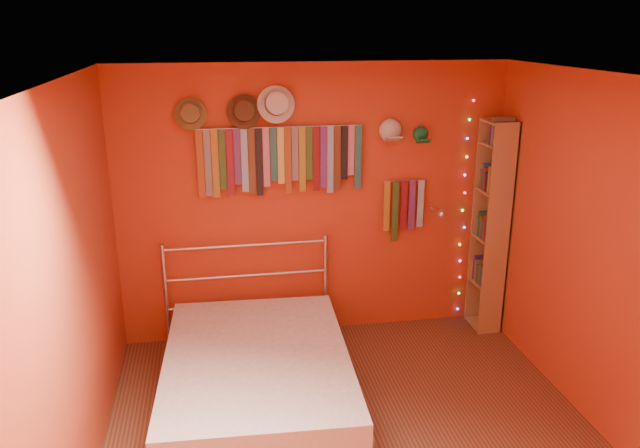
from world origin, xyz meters
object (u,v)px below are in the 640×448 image
tie_rack (280,157)px  bookshelf (495,226)px  bed (257,376)px  reading_lamp (440,213)px

tie_rack → bookshelf: (1.97, -0.15, -0.68)m
tie_rack → bed: bearing=-107.0°
tie_rack → bookshelf: size_ratio=0.72×
tie_rack → bed: (-0.32, -1.06, -1.47)m
tie_rack → bookshelf: 2.09m
tie_rack → bookshelf: bookshelf is taller
bookshelf → bed: bookshelf is taller
bookshelf → bed: size_ratio=0.97×
reading_lamp → bookshelf: bearing=1.6°
bookshelf → bed: (-2.29, -0.90, -0.79)m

